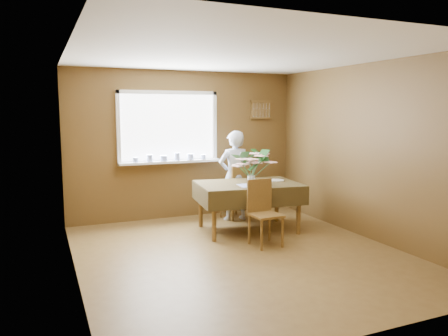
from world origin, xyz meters
name	(u,v)px	position (x,y,z in m)	size (l,w,h in m)	color
floor	(241,254)	(0.00, 0.00, 0.00)	(4.50, 4.50, 0.00)	brown
ceiling	(242,55)	(0.00, 0.00, 2.50)	(4.50, 4.50, 0.00)	white
wall_back	(185,145)	(0.00, 2.25, 1.25)	(4.00, 4.00, 0.00)	brown
wall_front	(366,185)	(0.00, -2.25, 1.25)	(4.00, 4.00, 0.00)	brown
wall_left	(72,165)	(-2.00, 0.00, 1.25)	(4.50, 4.50, 0.00)	brown
wall_right	(368,152)	(2.00, 0.00, 1.25)	(4.50, 4.50, 0.00)	brown
window_assembly	(169,140)	(-0.30, 2.20, 1.35)	(1.72, 0.20, 1.22)	white
spoon_rack	(261,110)	(1.45, 2.22, 1.85)	(0.44, 0.05, 0.33)	brown
dining_table	(248,189)	(0.59, 0.98, 0.65)	(1.63, 1.21, 0.75)	brown
chair_far	(237,190)	(0.75, 1.71, 0.50)	(0.47, 0.47, 0.92)	brown
chair_near	(263,209)	(0.46, 0.28, 0.49)	(0.40, 0.40, 0.90)	brown
seated_woman	(234,176)	(0.67, 1.68, 0.75)	(0.55, 0.36, 1.50)	white
flower_bouquet	(251,163)	(0.55, 0.82, 1.06)	(0.58, 0.58, 0.50)	white
side_plate	(277,180)	(1.09, 1.00, 0.75)	(0.23, 0.23, 0.01)	white
table_knife	(267,184)	(0.78, 0.74, 0.75)	(0.02, 0.20, 0.00)	silver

